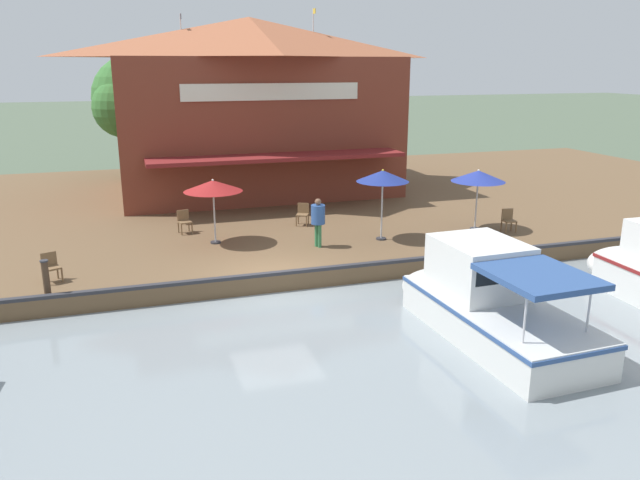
{
  "coord_description": "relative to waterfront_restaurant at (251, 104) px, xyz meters",
  "views": [
    {
      "loc": [
        17.08,
        -4.07,
        6.66
      ],
      "look_at": [
        -1.0,
        1.74,
        1.3
      ],
      "focal_mm": 35.0,
      "sensor_mm": 36.0,
      "label": 1
    }
  ],
  "objects": [
    {
      "name": "ground_plane",
      "position": [
        13.63,
        -2.26,
        -4.78
      ],
      "size": [
        220.0,
        220.0,
        0.0
      ],
      "primitive_type": "plane",
      "color": "#4C5B47"
    },
    {
      "name": "quay_deck",
      "position": [
        2.63,
        -2.26,
        -4.48
      ],
      "size": [
        22.0,
        56.0,
        0.6
      ],
      "primitive_type": "cube",
      "color": "brown",
      "rests_on": "ground"
    },
    {
      "name": "quay_edge_fender",
      "position": [
        13.53,
        -2.26,
        -4.13
      ],
      "size": [
        0.2,
        50.4,
        0.1
      ],
      "primitive_type": "cube",
      "color": "#2D2D33",
      "rests_on": "quay_deck"
    },
    {
      "name": "waterfront_restaurant",
      "position": [
        0.0,
        0.0,
        0.0
      ],
      "size": [
        10.82,
        13.4,
        8.69
      ],
      "color": "brown",
      "rests_on": "quay_deck"
    },
    {
      "name": "patio_umbrella_far_corner",
      "position": [
        10.86,
        2.35,
        -1.89
      ],
      "size": [
        1.85,
        1.85,
        2.54
      ],
      "color": "#B7B7B7",
      "rests_on": "quay_deck"
    },
    {
      "name": "patio_umbrella_back_row",
      "position": [
        9.52,
        -3.38,
        -2.14
      ],
      "size": [
        2.03,
        2.03,
        2.28
      ],
      "color": "#B7B7B7",
      "rests_on": "quay_deck"
    },
    {
      "name": "patio_umbrella_by_entrance",
      "position": [
        10.65,
        6.31,
        -2.13
      ],
      "size": [
        2.0,
        2.0,
        2.3
      ],
      "color": "#B7B7B7",
      "rests_on": "quay_deck"
    },
    {
      "name": "cafe_chair_beside_entrance",
      "position": [
        7.98,
        0.26,
        -3.7
      ],
      "size": [
        0.59,
        0.59,
        0.85
      ],
      "color": "brown",
      "rests_on": "quay_deck"
    },
    {
      "name": "cafe_chair_facing_river",
      "position": [
        11.28,
        7.33,
        -3.7
      ],
      "size": [
        0.5,
        0.5,
        0.85
      ],
      "color": "brown",
      "rests_on": "quay_deck"
    },
    {
      "name": "cafe_chair_back_row_seat",
      "position": [
        12.09,
        -8.5,
        -3.7
      ],
      "size": [
        0.57,
        0.57,
        0.85
      ],
      "color": "brown",
      "rests_on": "quay_deck"
    },
    {
      "name": "cafe_chair_far_corner_seat",
      "position": [
        7.77,
        -4.27,
        -3.7
      ],
      "size": [
        0.52,
        0.52,
        0.85
      ],
      "color": "brown",
      "rests_on": "quay_deck"
    },
    {
      "name": "person_mid_patio",
      "position": [
        11.07,
        -0.09,
        -3.11
      ],
      "size": [
        0.48,
        0.48,
        1.7
      ],
      "color": "#337547",
      "rests_on": "quay_deck"
    },
    {
      "name": "motorboat_outer_channel",
      "position": [
        17.85,
        2.18,
        -3.89
      ],
      "size": [
        6.62,
        2.61,
        2.28
      ],
      "color": "silver",
      "rests_on": "river_water"
    },
    {
      "name": "mooring_post",
      "position": [
        13.28,
        -8.52,
        -3.67
      ],
      "size": [
        0.22,
        0.22,
        1.0
      ],
      "color": "#473323",
      "rests_on": "quay_deck"
    },
    {
      "name": "tree_behind_restaurant",
      "position": [
        -5.74,
        -5.48,
        -0.02
      ],
      "size": [
        4.81,
        4.59,
        6.58
      ],
      "color": "brown",
      "rests_on": "quay_deck"
    }
  ]
}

